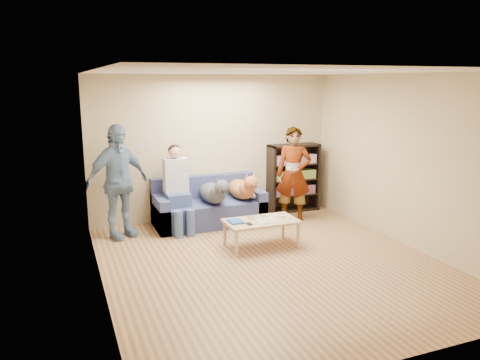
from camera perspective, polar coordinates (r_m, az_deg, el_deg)
name	(u,v)px	position (r m, az deg, el deg)	size (l,w,h in m)	color
ground	(272,264)	(6.61, 3.89, -10.13)	(5.00, 5.00, 0.00)	brown
ceiling	(275,72)	(6.12, 4.24, 13.04)	(5.00, 5.00, 0.00)	white
wall_back	(214,147)	(8.53, -3.22, 4.00)	(4.50, 4.50, 0.00)	tan
wall_front	(401,224)	(4.19, 19.03, -5.15)	(4.50, 4.50, 0.00)	tan
wall_left	(98,185)	(5.66, -16.98, -0.64)	(5.00, 5.00, 0.00)	tan
wall_right	(408,161)	(7.47, 19.83, 2.16)	(5.00, 5.00, 0.00)	tan
blanket	(257,195)	(8.35, 2.06, -1.82)	(0.37, 0.32, 0.13)	#A3A2A7
person_standing_right	(293,174)	(8.39, 6.53, 0.68)	(0.62, 0.41, 1.70)	gray
person_standing_left	(118,182)	(7.66, -14.70, -0.20)	(1.08, 0.45, 1.84)	#6D8FAF
held_controller	(289,168)	(8.10, 5.97, 1.42)	(0.04, 0.12, 0.03)	white
notebook_blue	(235,221)	(6.99, -0.55, -5.07)	(0.20, 0.26, 0.03)	#1B4798
papers	(267,221)	(7.03, 3.32, -5.03)	(0.26, 0.20, 0.01)	white
magazine	(268,220)	(7.06, 3.48, -4.86)	(0.22, 0.17, 0.01)	#AEA68B
camera_silver	(251,217)	(7.15, 1.34, -4.57)	(0.11, 0.06, 0.05)	silver
controller_a	(275,216)	(7.30, 4.31, -4.35)	(0.04, 0.13, 0.03)	white
controller_b	(282,216)	(7.26, 5.15, -4.44)	(0.09, 0.06, 0.03)	white
headphone_cup_a	(274,219)	(7.16, 4.15, -4.71)	(0.07, 0.07, 0.02)	white
headphone_cup_b	(272,217)	(7.23, 3.87, -4.54)	(0.07, 0.07, 0.02)	white
pen_orange	(265,223)	(6.95, 3.01, -5.26)	(0.01, 0.01, 0.14)	orange
pen_black	(264,216)	(7.30, 2.90, -4.40)	(0.01, 0.01, 0.14)	black
wallet	(249,224)	(6.90, 1.12, -5.36)	(0.07, 0.12, 0.01)	black
sofa	(208,208)	(8.28, -3.90, -3.46)	(1.90, 0.85, 0.82)	#515B93
person_seated	(177,185)	(7.89, -7.65, -0.63)	(0.40, 0.73, 1.47)	#3C4F85
dog_gray	(214,192)	(7.98, -3.16, -1.51)	(0.38, 1.24, 0.56)	#4D5158
dog_tan	(243,188)	(8.27, 0.34, -1.03)	(0.38, 1.15, 0.55)	#C08B3A
coffee_table	(261,223)	(7.12, 2.61, -5.28)	(1.10, 0.60, 0.42)	tan
bookshelf	(293,176)	(9.08, 6.49, 0.46)	(1.00, 0.34, 1.30)	black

